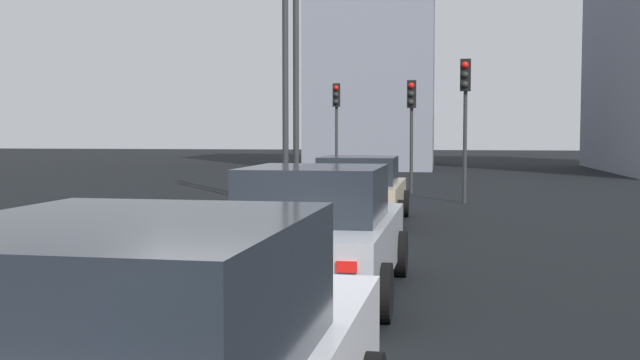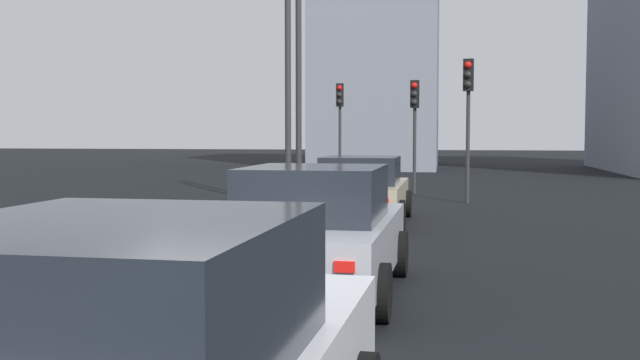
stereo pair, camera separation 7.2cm
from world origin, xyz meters
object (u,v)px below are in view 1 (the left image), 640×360
(traffic_light_far_left, at_px, (465,100))
(street_lamp_kerbside, at_px, (285,32))
(street_lamp_far, at_px, (296,14))
(traffic_light_near_right, at_px, (336,112))
(traffic_light_near_left, at_px, (411,112))
(car_silver_second, at_px, (317,233))
(car_beige_lead, at_px, (360,191))

(traffic_light_far_left, bearing_deg, street_lamp_kerbside, -56.31)
(street_lamp_far, bearing_deg, traffic_light_near_right, 0.95)
(traffic_light_near_right, relative_size, street_lamp_kerbside, 0.49)
(street_lamp_kerbside, bearing_deg, traffic_light_far_left, -64.87)
(traffic_light_near_right, xyz_separation_m, traffic_light_far_left, (-7.55, -4.67, 0.12))
(traffic_light_near_left, relative_size, street_lamp_kerbside, 0.47)
(traffic_light_near_right, xyz_separation_m, street_lamp_kerbside, (-9.76, 0.06, 1.82))
(traffic_light_near_left, xyz_separation_m, street_lamp_kerbside, (-5.41, 3.11, 1.96))
(car_silver_second, height_order, street_lamp_kerbside, street_lamp_kerbside)
(traffic_light_near_left, bearing_deg, traffic_light_far_left, 31.17)
(car_silver_second, xyz_separation_m, traffic_light_near_right, (20.22, 2.45, 2.05))
(car_silver_second, xyz_separation_m, street_lamp_kerbside, (10.46, 2.50, 3.87))
(traffic_light_near_left, distance_m, street_lamp_far, 6.31)
(car_beige_lead, xyz_separation_m, street_lamp_far, (3.28, 2.05, 4.45))
(car_beige_lead, relative_size, car_silver_second, 0.97)
(street_lamp_kerbside, bearing_deg, car_beige_lead, -142.00)
(traffic_light_near_right, relative_size, street_lamp_far, 0.43)
(car_silver_second, height_order, traffic_light_far_left, traffic_light_far_left)
(car_silver_second, bearing_deg, traffic_light_far_left, -8.74)
(traffic_light_near_left, distance_m, traffic_light_near_right, 5.32)
(car_beige_lead, bearing_deg, street_lamp_far, 32.41)
(car_beige_lead, xyz_separation_m, car_silver_second, (-7.57, -0.25, 0.05))
(car_silver_second, height_order, traffic_light_near_right, traffic_light_near_right)
(car_beige_lead, height_order, traffic_light_far_left, traffic_light_far_left)
(traffic_light_near_left, bearing_deg, street_lamp_far, -25.63)
(car_beige_lead, bearing_deg, traffic_light_far_left, -25.33)
(car_beige_lead, height_order, traffic_light_near_right, traffic_light_near_right)
(street_lamp_far, bearing_deg, car_beige_lead, -148.02)
(traffic_light_near_left, distance_m, traffic_light_far_left, 3.59)
(traffic_light_near_right, height_order, street_lamp_kerbside, street_lamp_kerbside)
(traffic_light_far_left, height_order, street_lamp_far, street_lamp_far)
(traffic_light_near_left, xyz_separation_m, traffic_light_far_left, (-3.19, -1.61, 0.25))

